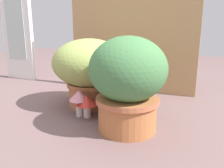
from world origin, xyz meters
TOP-DOWN VIEW (x-y plane):
  - ground_plane at (0.00, 0.00)m, footprint 6.00×6.00m
  - cardboard_backdrop at (0.06, 0.56)m, footprint 1.00×0.03m
  - window_panel_white at (-1.03, 0.53)m, footprint 0.33×0.05m
  - grass_planter at (-0.05, 0.10)m, footprint 0.45×0.45m
  - leafy_planter at (0.29, -0.14)m, footprint 0.37×0.37m
  - cat at (0.19, 0.10)m, footprint 0.39×0.25m
  - mushroom_ornament_pink at (-0.02, -0.09)m, footprint 0.11×0.11m
  - mushroom_ornament_red at (0.03, -0.08)m, footprint 0.12×0.12m

SIDE VIEW (x-z plane):
  - ground_plane at x=0.00m, z-range 0.00..0.00m
  - mushroom_ornament_red at x=0.03m, z-range 0.03..0.16m
  - mushroom_ornament_pink at x=-0.02m, z-range 0.04..0.19m
  - cat at x=0.19m, z-range -0.04..0.28m
  - grass_planter at x=-0.05m, z-range 0.03..0.46m
  - leafy_planter at x=0.29m, z-range 0.02..0.48m
  - cardboard_backdrop at x=0.06m, z-range 0.00..0.80m
  - window_panel_white at x=-1.03m, z-range 0.00..0.85m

